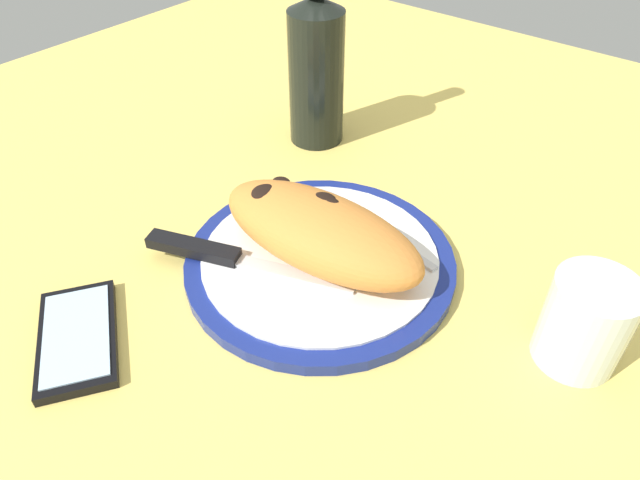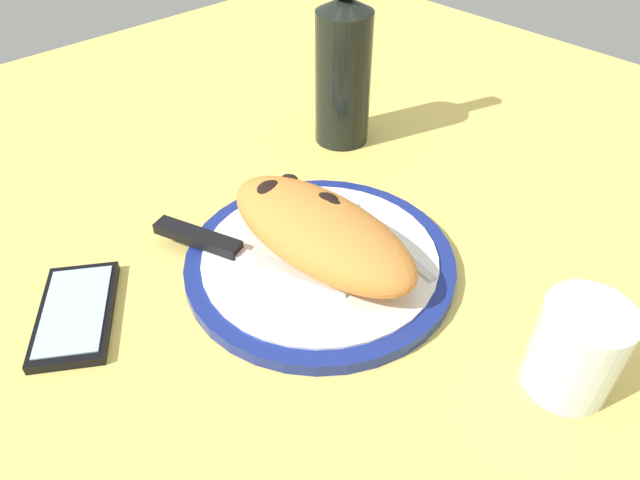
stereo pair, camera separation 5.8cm
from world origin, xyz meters
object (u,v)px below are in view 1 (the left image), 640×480
plate (320,261)px  water_glass (584,326)px  knife (218,254)px  smartphone (78,337)px  calzone (323,231)px  fork (361,220)px  wine_bottle (316,67)px

plate → water_glass: water_glass is taller
knife → smartphone: (3.08, 14.78, -1.60)cm
calzone → smartphone: size_ratio=1.65×
fork → water_glass: size_ratio=2.04×
knife → water_glass: water_glass is taller
calzone → wine_bottle: size_ratio=0.88×
calzone → fork: bearing=-89.0°
calzone → water_glass: 25.12cm
fork → smartphone: fork is taller
calzone → wine_bottle: bearing=-49.3°
fork → water_glass: water_glass is taller
smartphone → plate: bearing=-116.6°
plate → knife: bearing=41.6°
smartphone → wine_bottle: size_ratio=0.54×
fork → smartphone: size_ratio=1.25×
fork → smartphone: 30.87cm
plate → smartphone: plate is taller
plate → smartphone: bearing=63.4°
plate → knife: size_ratio=1.28×
plate → knife: knife is taller
plate → knife: (7.79, 6.92, 1.36)cm
knife → wine_bottle: wine_bottle is taller
plate → calzone: bearing=-124.7°
calzone → water_glass: size_ratio=2.69×
wine_bottle → smartphone: bearing=98.3°
fork → smartphone: bearing=69.2°
knife → wine_bottle: bearing=-71.3°
knife → plate: bearing=-138.4°
knife → wine_bottle: size_ratio=0.82×
calzone → water_glass: (-24.61, -4.94, -0.97)cm
knife → water_glass: 34.79cm
smartphone → wine_bottle: 43.51cm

